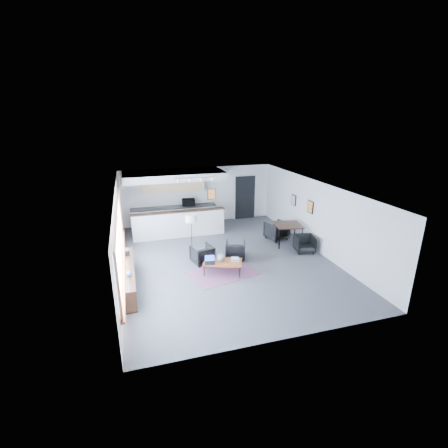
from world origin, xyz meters
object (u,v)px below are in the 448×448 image
object	(u,v)px
armchair_right	(235,249)
microwave	(188,202)
book_stack	(235,259)
laptop	(210,261)
dining_table	(288,226)
dining_chair_far	(276,231)
ceramic_pot	(221,257)
dining_chair_near	(304,244)
coffee_table	(223,263)
floor_lamp	(191,220)
armchair_left	(202,254)

from	to	relation	value
armchair_right	microwave	distance (m)	4.32
book_stack	armchair_right	world-z (taller)	armchair_right
microwave	laptop	bearing A→B (deg)	-88.39
dining_table	dining_chair_far	world-z (taller)	dining_table
ceramic_pot	microwave	bearing A→B (deg)	91.20
laptop	dining_chair_near	bearing A→B (deg)	22.27
coffee_table	dining_table	world-z (taller)	dining_table
ceramic_pot	dining_chair_far	world-z (taller)	dining_chair_far
coffee_table	floor_lamp	bearing A→B (deg)	128.26
coffee_table	dining_chair_far	world-z (taller)	dining_chair_far
dining_chair_near	ceramic_pot	bearing A→B (deg)	-156.87
laptop	armchair_left	bearing A→B (deg)	105.41
dining_table	dining_chair_far	bearing A→B (deg)	103.63
dining_chair_far	dining_chair_near	bearing A→B (deg)	90.57
armchair_left	dining_table	bearing A→B (deg)	176.84
coffee_table	armchair_right	bearing A→B (deg)	73.40
armchair_left	armchair_right	world-z (taller)	armchair_right
book_stack	microwave	world-z (taller)	microwave
ceramic_pot	microwave	size ratio (longest dim) A/B	0.49
coffee_table	laptop	bearing A→B (deg)	-166.25
coffee_table	floor_lamp	size ratio (longest dim) A/B	0.96
laptop	floor_lamp	bearing A→B (deg)	107.13
dining_table	dining_chair_near	xyz separation A→B (m)	(0.26, -0.86, -0.46)
floor_lamp	laptop	bearing A→B (deg)	-84.55
dining_chair_near	microwave	size ratio (longest dim) A/B	1.05
armchair_left	dining_chair_near	xyz separation A→B (m)	(3.86, -0.15, -0.05)
laptop	dining_chair_near	distance (m)	3.87
coffee_table	armchair_left	size ratio (longest dim) A/B	1.97
dining_table	dining_chair_far	distance (m)	0.79
laptop	armchair_left	xyz separation A→B (m)	(-0.06, 0.86, -0.12)
dining_chair_far	microwave	bearing A→B (deg)	-57.09
armchair_right	microwave	bearing A→B (deg)	-57.84
book_stack	dining_chair_far	size ratio (longest dim) A/B	0.50
dining_table	microwave	distance (m)	4.77
ceramic_pot	book_stack	world-z (taller)	ceramic_pot
armchair_left	microwave	xyz separation A→B (m)	(0.33, 4.18, 0.78)
ceramic_pot	floor_lamp	world-z (taller)	floor_lamp
dining_chair_near	microwave	distance (m)	5.64
floor_lamp	dining_chair_far	xyz separation A→B (m)	(3.57, 0.23, -0.89)
book_stack	armchair_left	world-z (taller)	armchair_left
dining_chair_near	coffee_table	bearing A→B (deg)	-155.99
dining_table	dining_chair_near	distance (m)	1.01
laptop	dining_chair_far	xyz separation A→B (m)	(3.38, 2.23, -0.12)
coffee_table	dining_chair_far	bearing A→B (deg)	59.57
dining_chair_near	armchair_right	bearing A→B (deg)	-172.30
dining_chair_near	dining_chair_far	distance (m)	1.58
coffee_table	dining_table	distance (m)	3.55
dining_table	armchair_left	bearing A→B (deg)	-168.71
dining_table	microwave	size ratio (longest dim) A/B	2.02
ceramic_pot	armchair_right	bearing A→B (deg)	48.73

